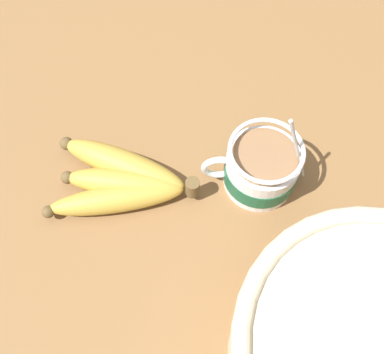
% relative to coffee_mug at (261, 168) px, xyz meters
% --- Properties ---
extents(table, '(1.23, 1.23, 0.03)m').
position_rel_coffee_mug_xyz_m(table, '(0.09, 0.03, -0.05)').
color(table, brown).
rests_on(table, ground).
extents(coffee_mug, '(0.15, 0.10, 0.15)m').
position_rel_coffee_mug_xyz_m(coffee_mug, '(0.00, 0.00, 0.00)').
color(coffee_mug, silver).
rests_on(coffee_mug, table).
extents(banana_bunch, '(0.21, 0.15, 0.04)m').
position_rel_coffee_mug_xyz_m(banana_bunch, '(0.19, 0.01, -0.02)').
color(banana_bunch, brown).
rests_on(banana_bunch, table).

